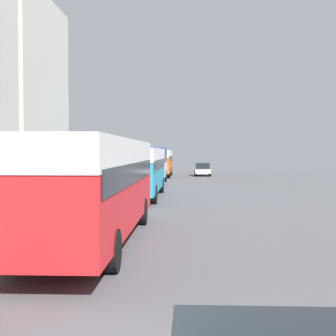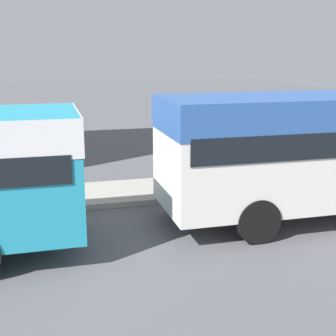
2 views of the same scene
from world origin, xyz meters
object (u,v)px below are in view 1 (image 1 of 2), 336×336
bus_rear (160,159)px  bus_third_in_line (150,160)px  pedestrian_near_curb (88,178)px  bus_lead (92,176)px  car_far_curb (203,169)px  bus_following (138,166)px

bus_rear → bus_third_in_line: bearing=-90.8°
bus_third_in_line → bus_rear: 11.29m
bus_third_in_line → pedestrian_near_curb: (-3.30, -9.30, -0.95)m
bus_lead → bus_rear: bus_lead is taller
bus_lead → bus_rear: 37.00m
bus_rear → car_far_curb: size_ratio=2.39×
bus_lead → pedestrian_near_curb: (-3.65, 16.41, -0.98)m
bus_third_in_line → car_far_curb: bearing=69.7°
bus_lead → pedestrian_near_curb: bus_lead is taller
bus_rear → bus_lead: bearing=-89.7°
bus_following → car_far_curb: bus_following is taller
bus_rear → pedestrian_near_curb: 20.90m
car_far_curb → pedestrian_near_curb: bearing=70.0°
bus_third_in_line → car_far_curb: (4.88, 13.22, -1.23)m
pedestrian_near_curb → bus_lead: bearing=-77.5°
bus_lead → bus_third_in_line: (-0.35, 25.71, -0.02)m
pedestrian_near_curb → bus_following: bearing=-36.4°
bus_following → pedestrian_near_curb: 4.53m
bus_following → bus_third_in_line: bearing=91.3°
car_far_curb → pedestrian_near_curb: size_ratio=2.25×
car_far_curb → bus_lead: bearing=83.4°
bus_lead → car_far_curb: size_ratio=2.90×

